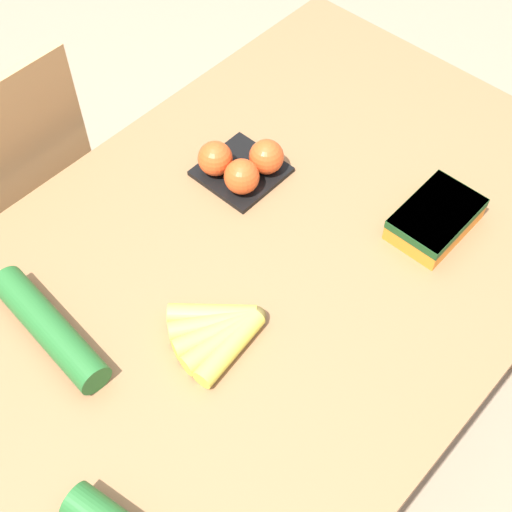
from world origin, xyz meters
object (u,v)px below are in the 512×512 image
(chair, at_px, (6,227))
(cucumber_near, at_px, (49,328))
(banana_bunch, at_px, (220,331))
(carrot_bag, at_px, (436,217))
(tomato_pack, at_px, (241,165))

(chair, distance_m, cucumber_near, 0.59)
(banana_bunch, relative_size, carrot_bag, 0.97)
(carrot_bag, bearing_deg, tomato_pack, 113.37)
(tomato_pack, bearing_deg, chair, 122.29)
(chair, height_order, banana_bunch, chair)
(tomato_pack, bearing_deg, cucumber_near, -178.73)
(chair, xyz_separation_m, tomato_pack, (0.30, -0.47, 0.31))
(chair, relative_size, carrot_bag, 5.72)
(chair, bearing_deg, banana_bunch, 91.14)
(chair, relative_size, tomato_pack, 6.51)
(carrot_bag, height_order, cucumber_near, cucumber_near)
(chair, relative_size, cucumber_near, 3.62)
(tomato_pack, bearing_deg, banana_bunch, -142.56)
(chair, distance_m, carrot_bag, 0.97)
(chair, relative_size, banana_bunch, 5.88)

